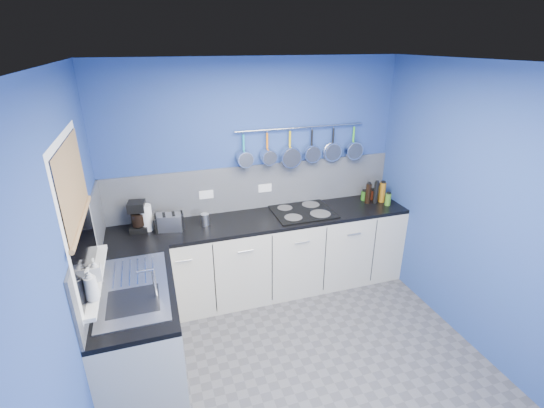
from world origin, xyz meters
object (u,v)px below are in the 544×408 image
paper_towel (146,218)px  canister (205,220)px  toaster (169,222)px  coffee_maker (138,217)px  soap_bottle_b (95,270)px  soap_bottle_a (90,284)px  hob (302,211)px

paper_towel → canister: size_ratio=2.16×
toaster → coffee_maker: bearing=177.5°
coffee_maker → canister: coffee_maker is taller
coffee_maker → toaster: (0.29, -0.07, -0.07)m
soap_bottle_b → paper_towel: soap_bottle_b is taller
coffee_maker → soap_bottle_a: bearing=-94.3°
canister → soap_bottle_b: bearing=-133.5°
soap_bottle_b → coffee_maker: 1.08m
soap_bottle_b → toaster: 1.13m
soap_bottle_b → hob: 2.22m
toaster → hob: 1.42m
soap_bottle_a → paper_towel: size_ratio=0.91×
paper_towel → hob: 1.63m
soap_bottle_b → coffee_maker: bearing=75.0°
paper_towel → toaster: 0.23m
soap_bottle_b → toaster: size_ratio=0.68×
soap_bottle_b → coffee_maker: (0.28, 1.04, -0.09)m
hob → soap_bottle_b: bearing=-153.8°
soap_bottle_a → canister: soap_bottle_a is taller
coffee_maker → soap_bottle_b: bearing=-97.0°
toaster → soap_bottle_a: bearing=-103.3°
toaster → paper_towel: bearing=174.5°
coffee_maker → canister: 0.65m
soap_bottle_a → canister: (0.92, 1.21, -0.21)m
coffee_maker → canister: bearing=1.3°
paper_towel → canister: 0.57m
soap_bottle_b → paper_towel: bearing=71.1°
coffee_maker → canister: (0.64, -0.07, -0.09)m
soap_bottle_a → toaster: (0.57, 1.21, -0.19)m
paper_towel → coffee_maker: bearing=174.5°
toaster → hob: (1.42, 0.01, -0.07)m
soap_bottle_a → hob: (1.98, 1.22, -0.26)m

